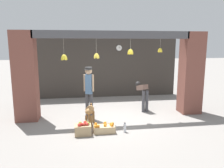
% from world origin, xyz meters
% --- Properties ---
extents(ground_plane, '(60.00, 60.00, 0.00)m').
position_xyz_m(ground_plane, '(0.00, 0.00, 0.00)').
color(ground_plane, gray).
extents(shop_back_wall, '(6.93, 0.12, 2.87)m').
position_xyz_m(shop_back_wall, '(0.00, 3.18, 1.44)').
color(shop_back_wall, '#38332D').
rests_on(shop_back_wall, ground_plane).
extents(shop_pillar_left, '(0.70, 0.60, 2.87)m').
position_xyz_m(shop_pillar_left, '(-2.82, 0.30, 1.44)').
color(shop_pillar_left, brown).
rests_on(shop_pillar_left, ground_plane).
extents(shop_pillar_right, '(0.70, 0.60, 2.87)m').
position_xyz_m(shop_pillar_right, '(2.82, 0.30, 1.44)').
color(shop_pillar_right, brown).
rests_on(shop_pillar_right, ground_plane).
extents(storefront_awning, '(5.03, 0.28, 0.94)m').
position_xyz_m(storefront_awning, '(-0.02, 0.12, 2.72)').
color(storefront_awning, '#4C4C51').
extents(dog, '(0.36, 0.87, 0.67)m').
position_xyz_m(dog, '(-0.83, -0.58, 0.46)').
color(dog, '#9E7042').
rests_on(dog, ground_plane).
extents(shopkeeper, '(0.33, 0.30, 1.73)m').
position_xyz_m(shopkeeper, '(-0.82, 0.13, 1.03)').
color(shopkeeper, '#424247').
rests_on(shopkeeper, ground_plane).
extents(worker_stooping, '(0.33, 0.79, 1.04)m').
position_xyz_m(worker_stooping, '(1.20, 0.77, 0.69)').
color(worker_stooping, '#424247').
rests_on(worker_stooping, ground_plane).
extents(fruit_crate_oranges, '(0.59, 0.35, 0.28)m').
position_xyz_m(fruit_crate_oranges, '(-0.45, -1.11, 0.12)').
color(fruit_crate_oranges, tan).
rests_on(fruit_crate_oranges, ground_plane).
extents(fruit_crate_apples, '(0.44, 0.33, 0.36)m').
position_xyz_m(fruit_crate_apples, '(-1.04, -1.20, 0.16)').
color(fruit_crate_apples, tan).
rests_on(fruit_crate_apples, ground_plane).
extents(water_bottle, '(0.08, 0.08, 0.28)m').
position_xyz_m(water_bottle, '(0.13, -1.18, 0.13)').
color(water_bottle, silver).
rests_on(water_bottle, ground_plane).
extents(wall_clock, '(0.27, 0.03, 0.27)m').
position_xyz_m(wall_clock, '(0.71, 3.10, 2.29)').
color(wall_clock, black).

